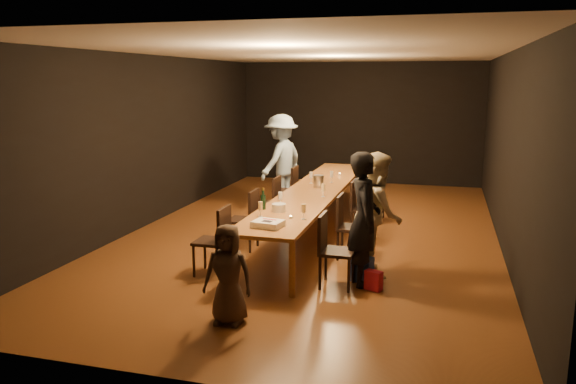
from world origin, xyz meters
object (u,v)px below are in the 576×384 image
(child, at_px, (228,274))
(ice_bucket, at_px, (318,181))
(plate_stack, at_px, (279,208))
(champagne_bottle, at_px, (263,198))
(chair_right_2, at_px, (364,209))
(chair_right_3, at_px, (373,195))
(woman_birthday, at_px, (364,219))
(birthday_cake, at_px, (268,224))
(table, at_px, (314,192))
(chair_left_3, at_px, (285,190))
(chair_left_0, at_px, (211,241))
(chair_right_1, at_px, (353,227))
(chair_left_2, at_px, (266,203))
(man_blue, at_px, (281,160))
(chair_right_0, at_px, (337,251))
(woman_tan, at_px, (377,214))
(chair_left_1, at_px, (242,219))

(child, relative_size, ice_bucket, 5.41)
(plate_stack, bearing_deg, champagne_bottle, 161.62)
(champagne_bottle, distance_m, ice_bucket, 1.93)
(chair_right_2, bearing_deg, plate_stack, -29.44)
(chair_right_3, height_order, champagne_bottle, champagne_bottle)
(woman_birthday, height_order, plate_stack, woman_birthday)
(child, relative_size, birthday_cake, 2.74)
(table, height_order, woman_birthday, woman_birthday)
(plate_stack, bearing_deg, chair_left_3, 104.16)
(chair_left_0, xyz_separation_m, chair_left_3, (0.00, 3.60, 0.00))
(chair_left_3, relative_size, child, 0.86)
(chair_right_1, bearing_deg, chair_left_2, -125.22)
(chair_left_0, xyz_separation_m, plate_stack, (0.73, 0.69, 0.34))
(child, relative_size, champagne_bottle, 3.49)
(chair_right_3, bearing_deg, chair_left_0, -25.28)
(woman_birthday, distance_m, champagne_bottle, 1.63)
(table, distance_m, chair_left_0, 2.56)
(plate_stack, height_order, ice_bucket, ice_bucket)
(man_blue, bearing_deg, chair_right_0, 43.19)
(birthday_cake, height_order, plate_stack, plate_stack)
(chair_right_3, xyz_separation_m, woman_birthday, (0.30, -3.41, 0.39))
(chair_left_0, height_order, child, child)
(chair_right_1, xyz_separation_m, plate_stack, (-0.97, -0.51, 0.34))
(champagne_bottle, bearing_deg, plate_stack, -18.38)
(woman_birthday, xyz_separation_m, birthday_cake, (-1.16, -0.35, -0.06))
(man_blue, xyz_separation_m, ice_bucket, (1.16, -1.69, -0.09))
(chair_right_2, height_order, plate_stack, chair_right_2)
(table, distance_m, chair_right_2, 0.88)
(chair_left_2, bearing_deg, ice_bucket, -73.15)
(table, xyz_separation_m, chair_left_2, (-0.85, 0.00, -0.24))
(chair_left_3, xyz_separation_m, woman_birthday, (2.00, -3.41, 0.39))
(chair_left_3, height_order, champagne_bottle, champagne_bottle)
(woman_birthday, xyz_separation_m, champagne_bottle, (-1.52, 0.58, 0.06))
(chair_right_1, xyz_separation_m, child, (-0.92, -2.58, 0.08))
(chair_left_3, height_order, birthday_cake, chair_left_3)
(chair_right_0, height_order, woman_tan, woman_tan)
(chair_right_1, relative_size, plate_stack, 4.64)
(birthday_cake, bearing_deg, child, -84.47)
(woman_birthday, height_order, birthday_cake, woman_birthday)
(woman_birthday, relative_size, woman_tan, 1.03)
(woman_tan, height_order, birthday_cake, woman_tan)
(table, bearing_deg, plate_stack, -93.86)
(chair_right_0, bearing_deg, chair_left_1, -125.22)
(chair_right_0, bearing_deg, chair_right_1, 180.00)
(man_blue, distance_m, plate_stack, 3.81)
(birthday_cake, bearing_deg, chair_left_3, 110.89)
(chair_left_2, distance_m, chair_left_3, 1.20)
(chair_left_3, relative_size, man_blue, 0.50)
(chair_right_1, bearing_deg, chair_right_3, 180.00)
(chair_right_0, height_order, chair_left_3, same)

